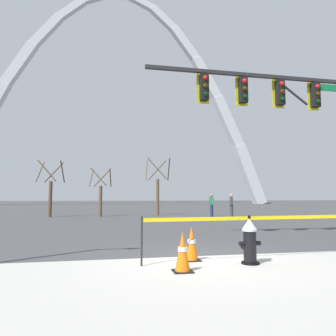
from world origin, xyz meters
TOP-DOWN VIEW (x-y plane):
  - ground_plane at (0.00, 0.00)m, footprint 240.00×240.00m
  - sidewalk_near_curb at (0.00, -3.82)m, footprint 40.00×8.00m
  - fire_hydrant at (0.78, -0.85)m, footprint 0.46×0.48m
  - caution_tape_barrier at (1.07, -0.44)m, footprint 5.03×0.39m
  - traffic_cone_by_hydrant at (-0.30, -0.28)m, footprint 0.36×0.36m
  - traffic_cone_mid_sidewalk at (-0.74, -1.24)m, footprint 0.36×0.36m
  - traffic_signal_gantry at (4.27, 2.88)m, footprint 7.82×0.44m
  - monument_arch at (-0.00, 54.41)m, footprint 61.51×2.19m
  - tree_far_left at (-5.88, 16.28)m, footprint 1.81×1.82m
  - tree_left_mid at (-2.46, 16.19)m, footprint 1.60×1.61m
  - tree_center_left at (1.81, 16.99)m, footprint 1.99×2.01m
  - pedestrian_walking_left at (6.25, 13.24)m, footprint 0.33×0.39m
  - pedestrian_standing_center at (5.33, 14.62)m, footprint 0.38×0.29m

SIDE VIEW (x-z plane):
  - ground_plane at x=0.00m, z-range 0.00..0.00m
  - sidewalk_near_curb at x=0.00m, z-range 0.00..0.01m
  - traffic_cone_by_hydrant at x=-0.30m, z-range -0.01..0.72m
  - traffic_cone_mid_sidewalk at x=-0.74m, z-range -0.01..0.72m
  - fire_hydrant at x=0.78m, z-range -0.03..0.96m
  - caution_tape_barrier at x=1.07m, z-range 0.18..1.17m
  - pedestrian_walking_left at x=6.25m, z-range 0.02..1.61m
  - pedestrian_standing_center at x=5.33m, z-range 0.02..1.61m
  - tree_left_mid at x=-2.46m, z-range -0.19..3.24m
  - tree_far_left at x=-5.88m, z-range -0.22..3.69m
  - tree_center_left at x=1.81m, z-range -0.24..4.09m
  - traffic_signal_gantry at x=4.27m, z-range 1.40..7.40m
  - monument_arch at x=0.00m, z-range -2.22..40.97m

